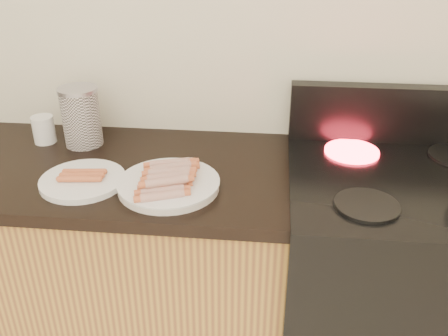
# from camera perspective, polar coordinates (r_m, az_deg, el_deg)

# --- Properties ---
(wall_back) EXTENTS (4.00, 0.04, 2.60)m
(wall_back) POSITION_cam_1_polar(r_m,az_deg,el_deg) (1.76, -5.52, 16.39)
(wall_back) COLOR silver
(wall_back) RESTS_ON ground
(stove) EXTENTS (0.76, 0.65, 0.91)m
(stove) POSITION_cam_1_polar(r_m,az_deg,el_deg) (1.87, 18.64, -13.57)
(stove) COLOR black
(stove) RESTS_ON floor
(stove_panel) EXTENTS (0.76, 0.06, 0.20)m
(stove_panel) POSITION_cam_1_polar(r_m,az_deg,el_deg) (1.83, 19.61, 5.79)
(stove_panel) COLOR black
(stove_panel) RESTS_ON stove
(burner_near_left) EXTENTS (0.18, 0.18, 0.01)m
(burner_near_left) POSITION_cam_1_polar(r_m,az_deg,el_deg) (1.43, 16.01, -4.11)
(burner_near_left) COLOR black
(burner_near_left) RESTS_ON stove
(burner_far_left) EXTENTS (0.18, 0.18, 0.01)m
(burner_far_left) POSITION_cam_1_polar(r_m,az_deg,el_deg) (1.72, 14.39, 1.86)
(burner_far_left) COLOR #FF1E2D
(burner_far_left) RESTS_ON stove
(main_plate) EXTENTS (0.34, 0.34, 0.02)m
(main_plate) POSITION_cam_1_polar(r_m,az_deg,el_deg) (1.49, -6.34, -2.00)
(main_plate) COLOR white
(main_plate) RESTS_ON counter_slab
(side_plate) EXTENTS (0.32, 0.32, 0.02)m
(side_plate) POSITION_cam_1_polar(r_m,az_deg,el_deg) (1.57, -15.84, -1.39)
(side_plate) COLOR white
(side_plate) RESTS_ON counter_slab
(hotdog_pile) EXTENTS (0.12, 0.26, 0.05)m
(hotdog_pile) POSITION_cam_1_polar(r_m,az_deg,el_deg) (1.47, -6.40, -0.93)
(hotdog_pile) COLOR maroon
(hotdog_pile) RESTS_ON main_plate
(plain_sausages) EXTENTS (0.12, 0.08, 0.02)m
(plain_sausages) POSITION_cam_1_polar(r_m,az_deg,el_deg) (1.56, -15.92, -0.79)
(plain_sausages) COLOR orange
(plain_sausages) RESTS_ON side_plate
(canister) EXTENTS (0.13, 0.13, 0.21)m
(canister) POSITION_cam_1_polar(r_m,az_deg,el_deg) (1.79, -16.01, 5.68)
(canister) COLOR white
(canister) RESTS_ON counter_slab
(mug) EXTENTS (0.08, 0.08, 0.10)m
(mug) POSITION_cam_1_polar(r_m,az_deg,el_deg) (1.87, -19.91, 4.16)
(mug) COLOR white
(mug) RESTS_ON counter_slab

